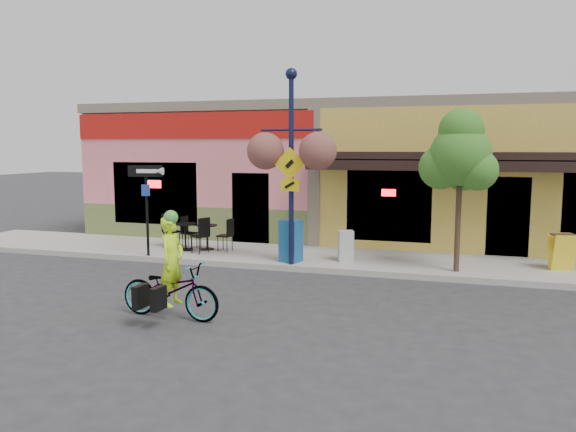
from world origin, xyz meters
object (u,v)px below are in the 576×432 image
at_px(one_way_sign, 147,211).
at_px(street_tree, 459,190).
at_px(building, 369,170).
at_px(cyclist_rider, 172,275).
at_px(newspaper_box_grey, 346,246).
at_px(newspaper_box_blue, 291,241).
at_px(lamp_post, 291,168).
at_px(bicycle, 170,290).

distance_m(one_way_sign, street_tree, 8.09).
relative_size(building, cyclist_rider, 11.22).
xyz_separation_m(building, newspaper_box_grey, (0.35, -6.02, -1.70)).
xyz_separation_m(one_way_sign, newspaper_box_blue, (3.95, 0.37, -0.69)).
relative_size(building, one_way_sign, 7.41).
bearing_deg(street_tree, building, 115.73).
distance_m(lamp_post, newspaper_box_blue, 1.92).
relative_size(cyclist_rider, street_tree, 0.42).
height_order(one_way_sign, newspaper_box_grey, one_way_sign).
xyz_separation_m(bicycle, lamp_post, (0.97, 4.47, 2.06)).
height_order(building, bicycle, building).
bearing_deg(bicycle, one_way_sign, 38.73).
height_order(lamp_post, newspaper_box_grey, lamp_post).
bearing_deg(newspaper_box_grey, newspaper_box_blue, 179.93).
xyz_separation_m(bicycle, one_way_sign, (-3.08, 4.42, 0.86)).
relative_size(lamp_post, newspaper_box_blue, 4.50).
bearing_deg(newspaper_box_blue, lamp_post, -55.65).
bearing_deg(street_tree, bicycle, -135.80).
relative_size(lamp_post, street_tree, 1.25).
relative_size(building, newspaper_box_blue, 16.85).
xyz_separation_m(lamp_post, newspaper_box_grey, (1.25, 0.78, -2.03)).
height_order(cyclist_rider, one_way_sign, one_way_sign).
distance_m(building, cyclist_rider, 11.50).
height_order(building, cyclist_rider, building).
bearing_deg(cyclist_rider, newspaper_box_blue, -5.84).
bearing_deg(bicycle, newspaper_box_grey, -19.02).
relative_size(building, lamp_post, 3.75).
bearing_deg(street_tree, cyclist_rider, -135.51).
distance_m(building, street_tree, 7.15).
distance_m(building, newspaper_box_grey, 6.26).
xyz_separation_m(bicycle, newspaper_box_blue, (0.86, 4.78, 0.17)).
bearing_deg(newspaper_box_grey, building, 74.16).
bearing_deg(lamp_post, cyclist_rider, -102.21).
xyz_separation_m(building, one_way_sign, (-4.94, -6.85, -0.87)).
xyz_separation_m(building, cyclist_rider, (-1.81, -11.27, -1.44)).
distance_m(lamp_post, one_way_sign, 4.22).
bearing_deg(building, one_way_sign, -125.82).
bearing_deg(newspaper_box_blue, one_way_sign, -158.24).
height_order(one_way_sign, newspaper_box_blue, one_way_sign).
bearing_deg(newspaper_box_grey, cyclist_rider, -131.55).
bearing_deg(newspaper_box_blue, bicycle, -83.75).
xyz_separation_m(cyclist_rider, newspaper_box_blue, (0.81, 4.78, -0.12)).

